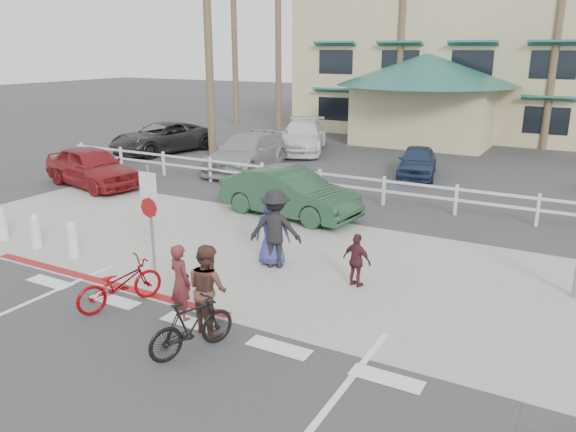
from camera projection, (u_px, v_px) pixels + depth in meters
The scene contains 31 objects.
ground at pixel (169, 336), 10.38m from camera, with size 140.00×140.00×0.00m, color #333335.
bike_path at pixel (84, 391), 8.71m from camera, with size 12.00×16.00×0.01m, color #333335.
sidewalk_plaza at pixel (287, 259), 14.16m from camera, with size 22.00×7.00×0.01m, color gray.
cross_street at pixel (349, 219), 17.51m from camera, with size 40.00×5.00×0.01m, color #333335.
parking_lot at pixel (431, 165), 25.47m from camera, with size 50.00×16.00×0.01m, color #333335.
curb_red at pixel (102, 282), 12.78m from camera, with size 7.00×0.25×0.02m, color maroon.
rail_fence at pixel (387, 191), 18.81m from camera, with size 29.40×0.16×1.00m, color silver, non-canonical shape.
building at pixel (529, 39), 33.82m from camera, with size 28.00×16.00×11.30m, color beige, non-canonical shape.
sign_post at pixel (151, 214), 12.88m from camera, with size 0.50×0.10×2.90m, color gray, non-canonical shape.
bollard_0 at pixel (73, 240), 14.15m from camera, with size 0.26×0.26×0.95m, color silver, non-canonical shape.
bollard_1 at pixel (36, 231), 14.80m from camera, with size 0.26×0.26×0.95m, color silver, non-canonical shape.
bollard_2 at pixel (2, 224), 15.45m from camera, with size 0.26×0.26×0.95m, color silver, non-canonical shape.
palm_0 at pixel (234, 11), 37.43m from camera, with size 4.00×4.00×15.00m, color #1F4219, non-canonical shape.
palm_1 at pixel (278, 25), 35.03m from camera, with size 4.00×4.00×13.00m, color #1F4219, non-canonical shape.
palm_3 at pixel (403, 13), 31.18m from camera, with size 4.00×4.00×14.00m, color #1F4219, non-canonical shape.
palm_4 at pixel (481, 1), 30.02m from camera, with size 4.00×4.00×15.00m, color #1F4219, non-canonical shape.
palm_5 at pixel (559, 19), 27.62m from camera, with size 4.00×4.00×13.00m, color #1F4219, non-canonical shape.
palm_10 at pixel (208, 28), 25.86m from camera, with size 4.00×4.00×12.00m, color #1F4219, non-canonical shape.
bike_red at pixel (120, 284), 11.47m from camera, with size 0.65×1.86×0.98m, color #7C0507.
rider_red at pixel (181, 282), 10.85m from camera, with size 0.56×0.37×1.54m, color maroon.
bike_black at pixel (192, 326), 9.70m from camera, with size 0.47×1.67×1.00m, color black.
rider_black at pixel (208, 289), 10.34m from camera, with size 0.83×0.65×1.72m, color #523227.
pedestrian_a at pixel (275, 229), 13.42m from camera, with size 1.25×0.72×1.94m, color black.
pedestrian_child at pixel (357, 261), 12.38m from camera, with size 0.72×0.30×1.23m, color #4C2026.
pedestrian_b at pixel (272, 230), 13.57m from camera, with size 0.86×0.56×1.76m, color navy.
car_white_sedan at pixel (289, 193), 17.58m from camera, with size 1.59×4.57×1.51m, color #21412A.
car_red_compact at pixel (92, 167), 21.38m from camera, with size 1.82×4.53×1.54m, color maroon.
lot_car_0 at pixel (162, 138), 28.40m from camera, with size 2.50×5.43×1.51m, color black.
lot_car_1 at pixel (246, 153), 24.25m from camera, with size 2.15×5.29×1.53m, color #959596.
lot_car_2 at pixel (417, 161), 23.13m from camera, with size 1.47×3.66×1.25m, color #1D2D4B.
lot_car_4 at pixel (302, 137), 28.59m from camera, with size 2.18×5.36×1.56m, color white.
Camera 1 is at (6.43, -7.08, 5.12)m, focal length 35.00 mm.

